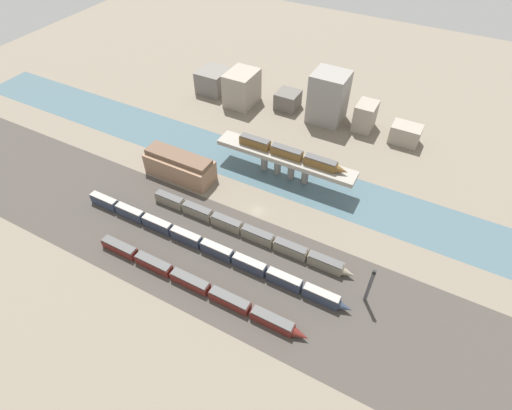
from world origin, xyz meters
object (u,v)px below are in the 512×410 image
signal_tower (369,286)px  train_yard_near (195,284)px  train_yard_mid (204,245)px  train_on_bridge (291,153)px  warehouse_building (180,166)px  train_yard_far (245,231)px

signal_tower → train_yard_near: bearing=-156.8°
train_yard_near → train_yard_mid: (-5.54, 13.38, 0.34)m
train_on_bridge → train_yard_near: bearing=-93.5°
warehouse_building → train_yard_far: bearing=-22.0°
train_yard_mid → warehouse_building: size_ratio=3.62×
train_yard_far → train_yard_near: bearing=-96.9°
train_yard_mid → train_yard_far: 14.42m
train_yard_near → signal_tower: size_ratio=5.06×
train_on_bridge → signal_tower: bearing=-42.8°
train_yard_mid → signal_tower: size_ratio=6.87×
train_yard_far → warehouse_building: bearing=158.0°
train_on_bridge → train_yard_far: bearing=-91.0°
train_on_bridge → train_yard_mid: (-9.13, -45.20, -9.29)m
train_yard_mid → signal_tower: signal_tower is taller
train_yard_near → warehouse_building: warehouse_building is taller
train_on_bridge → train_yard_near: (-3.59, -58.58, -9.63)m
train_yard_near → signal_tower: bearing=23.2°
train_yard_near → train_yard_far: size_ratio=0.96×
warehouse_building → train_yard_mid: bearing=-43.1°
train_on_bridge → warehouse_building: size_ratio=1.60×
train_on_bridge → signal_tower: 57.58m
train_yard_far → warehouse_building: size_ratio=2.76×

